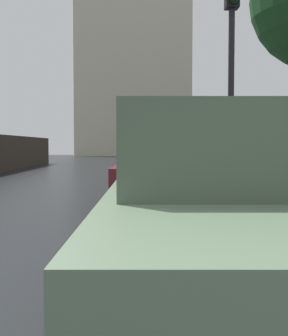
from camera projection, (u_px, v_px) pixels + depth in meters
The scene contains 5 objects.
car_green_near_kerb at pixel (230, 222), 2.95m from camera, with size 1.76×3.89×1.54m.
car_maroon_mid_road at pixel (160, 174), 8.75m from camera, with size 1.87×3.90×1.42m.
pedestrian_with_umbrella_near at pixel (281, 133), 8.29m from camera, with size 0.95×0.95×1.77m.
traffic_light at pixel (232, 43), 8.50m from camera, with size 0.26×0.39×4.59m.
distant_tower at pixel (129, 24), 58.73m from camera, with size 16.36×11.58×41.51m.
Camera 1 is at (2.29, -1.80, 1.30)m, focal length 46.48 mm.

